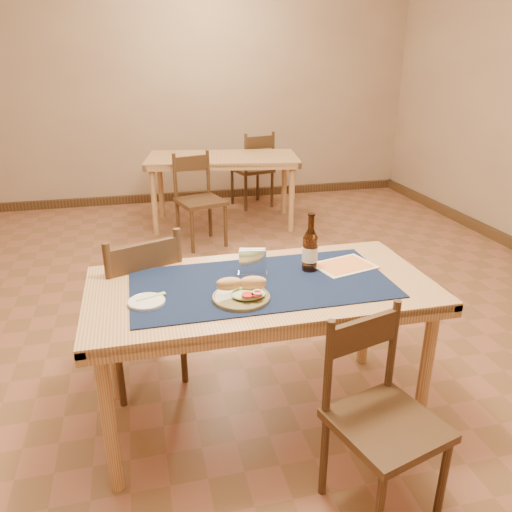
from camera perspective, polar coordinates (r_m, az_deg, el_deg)
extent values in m
cube|color=brown|center=(3.38, -2.85, -9.24)|extent=(6.00, 7.00, 0.02)
cube|color=tan|center=(6.39, -9.48, 18.61)|extent=(6.00, 0.02, 2.80)
cylinder|color=tan|center=(2.22, -16.45, -17.68)|extent=(0.06, 0.06, 0.71)
cylinder|color=tan|center=(2.54, 18.79, -12.45)|extent=(0.06, 0.06, 0.71)
cylinder|color=tan|center=(2.75, -16.07, -9.27)|extent=(0.06, 0.06, 0.71)
cylinder|color=tan|center=(3.01, 12.48, -6.01)|extent=(0.06, 0.06, 0.71)
cube|color=tan|center=(2.34, 0.58, -3.61)|extent=(1.60, 0.80, 0.04)
cube|color=#0E1A35|center=(2.33, 0.58, -3.10)|extent=(1.20, 0.60, 0.01)
cube|color=#442E18|center=(6.56, -8.72, 6.76)|extent=(6.00, 0.06, 0.10)
cylinder|color=tan|center=(5.23, -11.56, 6.13)|extent=(0.06, 0.06, 0.71)
cylinder|color=tan|center=(5.23, 4.10, 6.54)|extent=(0.06, 0.06, 0.71)
cylinder|color=tan|center=(5.83, -10.84, 7.81)|extent=(0.06, 0.06, 0.71)
cylinder|color=tan|center=(5.84, 3.24, 8.18)|extent=(0.06, 0.06, 0.71)
cube|color=tan|center=(5.40, -3.87, 11.12)|extent=(1.69, 1.04, 0.04)
cylinder|color=#442E18|center=(3.15, -11.37, -7.19)|extent=(0.04, 0.04, 0.46)
cylinder|color=#442E18|center=(3.05, -17.74, -8.91)|extent=(0.04, 0.04, 0.46)
cylinder|color=#442E18|center=(2.86, -8.32, -10.22)|extent=(0.04, 0.04, 0.46)
cylinder|color=#442E18|center=(2.75, -15.31, -12.29)|extent=(0.04, 0.04, 0.46)
cube|color=#442E18|center=(2.83, -13.59, -5.61)|extent=(0.55, 0.55, 0.04)
cube|color=#442E18|center=(2.52, -12.66, -0.12)|extent=(0.35, 0.16, 0.14)
cylinder|color=#442E18|center=(2.64, -8.77, -1.73)|extent=(0.04, 0.04, 0.47)
cylinder|color=#442E18|center=(2.52, -16.28, -3.60)|extent=(0.04, 0.04, 0.47)
cylinder|color=#442E18|center=(2.25, 20.58, -22.72)|extent=(0.03, 0.03, 0.41)
cylinder|color=#442E18|center=(2.24, 7.80, -21.56)|extent=(0.03, 0.03, 0.41)
cylinder|color=#442E18|center=(2.41, 14.45, -18.47)|extent=(0.03, 0.03, 0.41)
cube|color=#442E18|center=(2.10, 14.72, -18.21)|extent=(0.47, 0.47, 0.04)
cube|color=#442E18|center=(2.02, 12.21, -8.62)|extent=(0.32, 0.11, 0.13)
cylinder|color=#442E18|center=(1.98, 8.26, -12.64)|extent=(0.03, 0.03, 0.42)
cylinder|color=#442E18|center=(2.17, 15.32, -9.91)|extent=(0.03, 0.03, 0.42)
cylinder|color=#442E18|center=(4.69, -7.30, 2.83)|extent=(0.03, 0.03, 0.44)
cylinder|color=#442E18|center=(4.83, -3.50, 3.53)|extent=(0.03, 0.03, 0.44)
cylinder|color=#442E18|center=(5.00, -8.90, 3.95)|extent=(0.03, 0.03, 0.44)
cylinder|color=#442E18|center=(5.13, -5.28, 4.59)|extent=(0.03, 0.03, 0.44)
cube|color=#442E18|center=(4.85, -6.35, 6.20)|extent=(0.51, 0.51, 0.04)
cube|color=#442E18|center=(4.93, -7.42, 10.49)|extent=(0.34, 0.13, 0.14)
cylinder|color=#442E18|center=(4.89, -9.25, 8.90)|extent=(0.03, 0.03, 0.45)
cylinder|color=#442E18|center=(5.03, -5.50, 9.42)|extent=(0.03, 0.03, 0.45)
cylinder|color=#442E18|center=(6.44, 0.19, 8.35)|extent=(0.04, 0.04, 0.45)
cylinder|color=#442E18|center=(6.28, -2.73, 7.96)|extent=(0.04, 0.04, 0.45)
cylinder|color=#442E18|center=(6.14, 1.85, 7.65)|extent=(0.04, 0.04, 0.45)
cylinder|color=#442E18|center=(5.97, -1.17, 7.24)|extent=(0.04, 0.04, 0.45)
cube|color=#442E18|center=(6.15, -0.47, 9.86)|extent=(0.52, 0.52, 0.04)
cube|color=#442E18|center=(5.92, 0.42, 12.85)|extent=(0.36, 0.12, 0.14)
cylinder|color=#442E18|center=(6.03, 1.95, 11.85)|extent=(0.04, 0.04, 0.46)
cylinder|color=#442E18|center=(5.86, -1.16, 11.55)|extent=(0.04, 0.04, 0.46)
cylinder|color=olive|center=(2.18, -1.70, -4.77)|extent=(0.25, 0.25, 0.01)
torus|color=olive|center=(2.17, -1.71, -4.65)|extent=(0.25, 0.25, 0.01)
ellipsoid|color=#AECA8B|center=(2.16, -0.86, -4.33)|extent=(0.15, 0.12, 0.03)
ellipsoid|color=tan|center=(2.17, -3.10, -3.23)|extent=(0.11, 0.05, 0.06)
ellipsoid|color=tan|center=(2.17, -0.30, -3.11)|extent=(0.12, 0.07, 0.06)
cylinder|color=red|center=(2.11, -0.98, -4.46)|extent=(0.05, 0.05, 0.01)
cylinder|color=red|center=(2.12, 0.08, -4.40)|extent=(0.05, 0.05, 0.01)
torus|color=white|center=(2.12, 0.22, -4.14)|extent=(0.05, 0.05, 0.01)
cylinder|color=silver|center=(2.19, -12.40, -5.11)|extent=(0.16, 0.16, 0.01)
torus|color=silver|center=(2.19, -12.41, -5.01)|extent=(0.16, 0.16, 0.01)
cube|color=#9AD575|center=(2.21, -12.25, -4.67)|extent=(0.10, 0.05, 0.00)
cube|color=#9AD575|center=(2.24, -10.70, -4.24)|extent=(0.04, 0.03, 0.00)
cylinder|color=#3F1F0B|center=(2.45, 6.17, 0.25)|extent=(0.07, 0.07, 0.17)
cone|color=#3F1F0B|center=(2.41, 6.27, 2.59)|extent=(0.07, 0.07, 0.04)
cylinder|color=#3F1F0B|center=(2.40, 6.33, 3.86)|extent=(0.03, 0.03, 0.07)
cylinder|color=#3F1F0B|center=(2.38, 6.36, 4.73)|extent=(0.04, 0.04, 0.01)
cylinder|color=#F1E3C0|center=(2.45, 6.17, 0.25)|extent=(0.08, 0.08, 0.07)
cube|color=white|center=(2.43, -0.39, -1.93)|extent=(0.15, 0.08, 0.00)
cube|color=white|center=(2.38, -0.38, -0.78)|extent=(0.13, 0.03, 0.12)
cube|color=white|center=(2.42, -0.41, -0.37)|extent=(0.13, 0.03, 0.12)
cube|color=white|center=(2.41, -0.40, -0.68)|extent=(0.13, 0.06, 0.11)
cube|color=#3D75C3|center=(2.39, -0.39, -0.60)|extent=(0.09, 0.02, 0.04)
cube|color=beige|center=(2.55, 10.05, -1.09)|extent=(0.33, 0.28, 0.00)
cube|color=orange|center=(2.55, 10.06, -1.03)|extent=(0.28, 0.23, 0.00)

